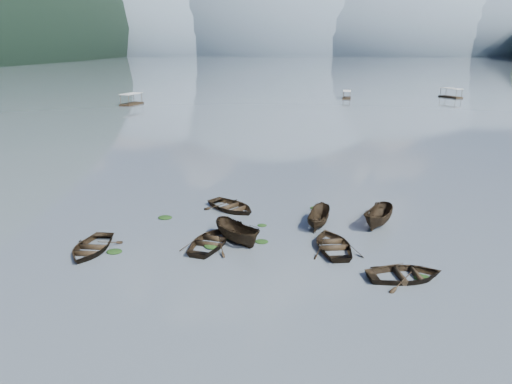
# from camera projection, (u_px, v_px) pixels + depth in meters

# --- Properties ---
(ground_plane) EXTENTS (2400.00, 2400.00, 0.00)m
(ground_plane) POSITION_uv_depth(u_px,v_px,m) (235.00, 284.00, 27.41)
(ground_plane) COLOR #48515A
(haze_mtn_a) EXTENTS (520.00, 520.00, 280.00)m
(haze_mtn_a) POSITION_uv_depth(u_px,v_px,m) (174.00, 54.00, 906.38)
(haze_mtn_a) COLOR #475666
(haze_mtn_a) RESTS_ON ground
(haze_mtn_b) EXTENTS (520.00, 520.00, 340.00)m
(haze_mtn_b) POSITION_uv_depth(u_px,v_px,m) (275.00, 54.00, 885.83)
(haze_mtn_b) COLOR #475666
(haze_mtn_b) RESTS_ON ground
(haze_mtn_c) EXTENTS (520.00, 520.00, 260.00)m
(haze_mtn_c) POSITION_uv_depth(u_px,v_px,m) (380.00, 54.00, 865.29)
(haze_mtn_c) COLOR #475666
(haze_mtn_c) RESTS_ON ground
(haze_mtn_d) EXTENTS (520.00, 520.00, 220.00)m
(haze_mtn_d) POSITION_uv_depth(u_px,v_px,m) (478.00, 54.00, 846.80)
(haze_mtn_d) COLOR #475666
(haze_mtn_d) RESTS_ON ground
(rowboat_0) EXTENTS (3.46, 4.83, 0.99)m
(rowboat_0) POSITION_uv_depth(u_px,v_px,m) (91.00, 251.00, 31.82)
(rowboat_0) COLOR black
(rowboat_0) RESTS_ON ground
(rowboat_1) EXTENTS (4.47, 5.55, 1.02)m
(rowboat_1) POSITION_uv_depth(u_px,v_px,m) (211.00, 245.00, 32.76)
(rowboat_1) COLOR black
(rowboat_1) RESTS_ON ground
(rowboat_2) EXTENTS (4.50, 4.45, 1.78)m
(rowboat_2) POSITION_uv_depth(u_px,v_px,m) (238.00, 242.00, 33.24)
(rowboat_2) COLOR black
(rowboat_2) RESTS_ON ground
(rowboat_3) EXTENTS (4.43, 5.54, 1.03)m
(rowboat_3) POSITION_uv_depth(u_px,v_px,m) (333.00, 248.00, 32.24)
(rowboat_3) COLOR black
(rowboat_3) RESTS_ON ground
(rowboat_4) EXTENTS (5.35, 4.33, 0.98)m
(rowboat_4) POSITION_uv_depth(u_px,v_px,m) (405.00, 279.00, 28.04)
(rowboat_4) COLOR black
(rowboat_4) RESTS_ON ground
(rowboat_5) EXTENTS (3.54, 4.89, 1.77)m
(rowboat_5) POSITION_uv_depth(u_px,v_px,m) (378.00, 226.00, 36.34)
(rowboat_5) COLOR black
(rowboat_5) RESTS_ON ground
(rowboat_6) EXTENTS (6.15, 5.93, 1.04)m
(rowboat_6) POSITION_uv_depth(u_px,v_px,m) (232.00, 210.00, 39.87)
(rowboat_6) COLOR black
(rowboat_6) RESTS_ON ground
(rowboat_8) EXTENTS (2.33, 4.29, 1.57)m
(rowboat_8) POSITION_uv_depth(u_px,v_px,m) (318.00, 226.00, 36.35)
(rowboat_8) COLOR black
(rowboat_8) RESTS_ON ground
(weed_clump_0) EXTENTS (1.10, 0.90, 0.24)m
(weed_clump_0) POSITION_uv_depth(u_px,v_px,m) (114.00, 252.00, 31.62)
(weed_clump_0) COLOR black
(weed_clump_0) RESTS_ON ground
(weed_clump_1) EXTENTS (1.09, 0.87, 0.24)m
(weed_clump_1) POSITION_uv_depth(u_px,v_px,m) (232.00, 238.00, 33.93)
(weed_clump_1) COLOR black
(weed_clump_1) RESTS_ON ground
(weed_clump_2) EXTENTS (1.33, 1.06, 0.29)m
(weed_clump_2) POSITION_uv_depth(u_px,v_px,m) (213.00, 247.00, 32.45)
(weed_clump_2) COLOR black
(weed_clump_2) RESTS_ON ground
(weed_clump_3) EXTENTS (0.77, 0.65, 0.17)m
(weed_clump_3) POSITION_uv_depth(u_px,v_px,m) (262.00, 226.00, 36.32)
(weed_clump_3) COLOR black
(weed_clump_3) RESTS_ON ground
(weed_clump_4) EXTENTS (1.07, 0.85, 0.22)m
(weed_clump_4) POSITION_uv_depth(u_px,v_px,m) (422.00, 278.00, 28.05)
(weed_clump_4) COLOR black
(weed_clump_4) RESTS_ON ground
(weed_clump_5) EXTENTS (1.18, 0.95, 0.25)m
(weed_clump_5) POSITION_uv_depth(u_px,v_px,m) (165.00, 218.00, 37.91)
(weed_clump_5) COLOR black
(weed_clump_5) RESTS_ON ground
(weed_clump_6) EXTENTS (0.99, 0.82, 0.21)m
(weed_clump_6) POSITION_uv_depth(u_px,v_px,m) (262.00, 242.00, 33.28)
(weed_clump_6) COLOR black
(weed_clump_6) RESTS_ON ground
(weed_clump_7) EXTENTS (0.97, 0.77, 0.21)m
(weed_clump_7) POSITION_uv_depth(u_px,v_px,m) (315.00, 208.00, 40.19)
(weed_clump_7) COLOR black
(weed_clump_7) RESTS_ON ground
(pontoon_left) EXTENTS (4.07, 7.18, 2.59)m
(pontoon_left) POSITION_uv_depth(u_px,v_px,m) (132.00, 105.00, 111.83)
(pontoon_left) COLOR black
(pontoon_left) RESTS_ON ground
(pontoon_centre) EXTENTS (2.71, 5.49, 2.03)m
(pontoon_centre) POSITION_uv_depth(u_px,v_px,m) (347.00, 99.00, 125.13)
(pontoon_centre) COLOR black
(pontoon_centre) RESTS_ON ground
(pontoon_right) EXTENTS (5.58, 6.88, 2.46)m
(pontoon_right) POSITION_uv_depth(u_px,v_px,m) (450.00, 98.00, 127.45)
(pontoon_right) COLOR black
(pontoon_right) RESTS_ON ground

